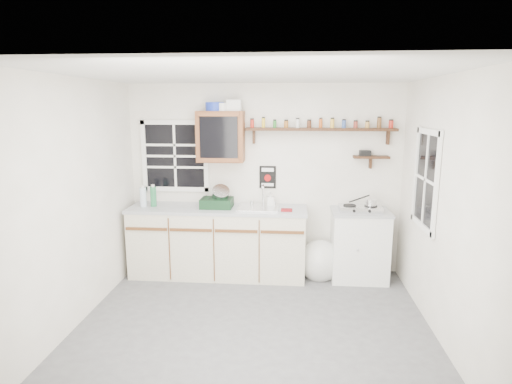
{
  "coord_description": "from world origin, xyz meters",
  "views": [
    {
      "loc": [
        0.37,
        -4.03,
        2.21
      ],
      "look_at": [
        -0.02,
        0.55,
        1.29
      ],
      "focal_mm": 30.0,
      "sensor_mm": 36.0,
      "label": 1
    }
  ],
  "objects_px": {
    "right_cabinet": "(359,245)",
    "hotplate": "(360,208)",
    "upper_cabinet": "(221,137)",
    "spice_shelf": "(321,128)",
    "dish_rack": "(218,200)",
    "main_cabinet": "(218,241)"
  },
  "relations": [
    {
      "from": "main_cabinet",
      "to": "spice_shelf",
      "type": "bearing_deg",
      "value": 9.15
    },
    {
      "from": "upper_cabinet",
      "to": "hotplate",
      "type": "xyz_separation_m",
      "value": [
        1.79,
        -0.14,
        -0.88
      ]
    },
    {
      "from": "main_cabinet",
      "to": "upper_cabinet",
      "type": "height_order",
      "value": "upper_cabinet"
    },
    {
      "from": "main_cabinet",
      "to": "dish_rack",
      "type": "height_order",
      "value": "dish_rack"
    },
    {
      "from": "main_cabinet",
      "to": "hotplate",
      "type": "relative_size",
      "value": 4.38
    },
    {
      "from": "right_cabinet",
      "to": "upper_cabinet",
      "type": "distance_m",
      "value": 2.26
    },
    {
      "from": "main_cabinet",
      "to": "upper_cabinet",
      "type": "distance_m",
      "value": 1.37
    },
    {
      "from": "spice_shelf",
      "to": "hotplate",
      "type": "distance_m",
      "value": 1.12
    },
    {
      "from": "dish_rack",
      "to": "main_cabinet",
      "type": "bearing_deg",
      "value": -152.16
    },
    {
      "from": "upper_cabinet",
      "to": "spice_shelf",
      "type": "relative_size",
      "value": 0.34
    },
    {
      "from": "main_cabinet",
      "to": "spice_shelf",
      "type": "xyz_separation_m",
      "value": [
        1.32,
        0.21,
        1.47
      ]
    },
    {
      "from": "upper_cabinet",
      "to": "dish_rack",
      "type": "bearing_deg",
      "value": -100.91
    },
    {
      "from": "main_cabinet",
      "to": "upper_cabinet",
      "type": "xyz_separation_m",
      "value": [
        0.03,
        0.14,
        1.36
      ]
    },
    {
      "from": "right_cabinet",
      "to": "spice_shelf",
      "type": "bearing_deg",
      "value": 159.89
    },
    {
      "from": "main_cabinet",
      "to": "upper_cabinet",
      "type": "relative_size",
      "value": 3.55
    },
    {
      "from": "right_cabinet",
      "to": "hotplate",
      "type": "height_order",
      "value": "hotplate"
    },
    {
      "from": "spice_shelf",
      "to": "right_cabinet",
      "type": "bearing_deg",
      "value": -20.11
    },
    {
      "from": "upper_cabinet",
      "to": "hotplate",
      "type": "bearing_deg",
      "value": -4.43
    },
    {
      "from": "dish_rack",
      "to": "hotplate",
      "type": "xyz_separation_m",
      "value": [
        1.81,
        0.0,
        -0.07
      ]
    },
    {
      "from": "upper_cabinet",
      "to": "hotplate",
      "type": "height_order",
      "value": "upper_cabinet"
    },
    {
      "from": "upper_cabinet",
      "to": "right_cabinet",
      "type": "bearing_deg",
      "value": -3.76
    },
    {
      "from": "main_cabinet",
      "to": "spice_shelf",
      "type": "relative_size",
      "value": 1.21
    }
  ]
}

